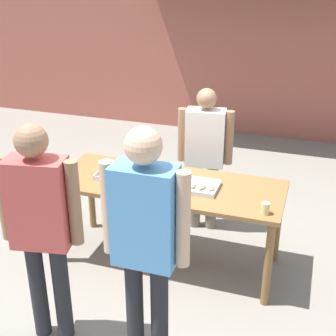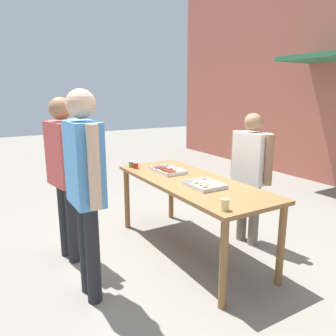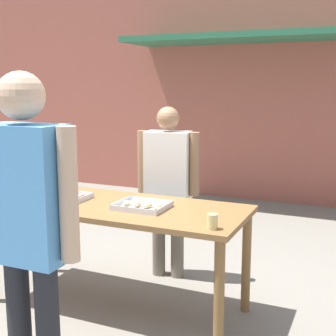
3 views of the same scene
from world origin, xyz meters
The scene contains 10 objects.
ground_plane centered at (0.00, 0.00, 0.00)m, with size 24.00×24.00×0.00m, color gray.
serving_table centered at (0.00, 0.00, 0.75)m, with size 2.13×0.82×0.85m.
food_tray_sausages centered at (-0.46, -0.02, 0.86)m, with size 0.46×0.28×0.04m.
food_tray_buns centered at (0.29, -0.02, 0.87)m, with size 0.38×0.31×0.05m.
condiment_jar_mustard centered at (-0.93, -0.30, 0.89)m, with size 0.07×0.07×0.08m.
condiment_jar_ketchup centered at (-0.84, -0.28, 0.89)m, with size 0.07×0.07×0.08m.
beer_cup centered at (0.93, -0.30, 0.90)m, with size 0.07×0.07×0.10m.
person_server_behind_table centered at (0.16, 0.74, 0.94)m, with size 0.57×0.27×1.57m.
person_customer_holding_hotdog centered at (-0.54, -1.24, 1.05)m, with size 0.60×0.31×1.76m.
person_customer_with_cup centered at (0.26, -1.25, 1.10)m, with size 0.61×0.24×1.83m.
Camera 1 is at (1.24, -3.69, 2.73)m, focal length 50.00 mm.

